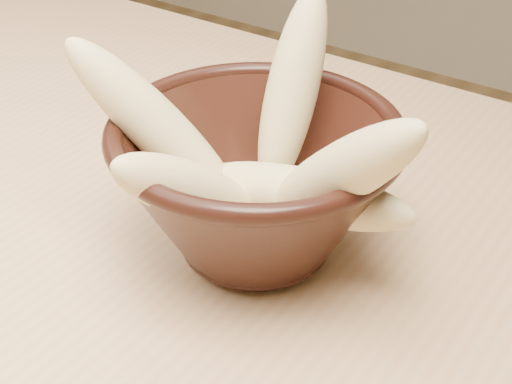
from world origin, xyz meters
TOP-DOWN VIEW (x-y plane):
  - table at (0.00, 0.00)m, footprint 1.20×0.80m
  - bowl at (0.12, 0.05)m, footprint 0.21×0.21m
  - milk_puddle at (0.12, 0.05)m, footprint 0.12×0.12m
  - banana_upright at (0.12, 0.10)m, footprint 0.04×0.10m
  - banana_left at (0.06, 0.01)m, footprint 0.14×0.10m
  - banana_right at (0.19, 0.03)m, footprint 0.15×0.08m
  - banana_across at (0.16, 0.05)m, footprint 0.16×0.06m
  - banana_front at (0.11, -0.01)m, footprint 0.07×0.13m

SIDE VIEW (x-z plane):
  - table at x=0.00m, z-range 0.30..1.05m
  - milk_puddle at x=0.12m, z-range 0.78..0.79m
  - bowl at x=0.12m, z-range 0.76..0.87m
  - banana_across at x=0.16m, z-range 0.79..0.84m
  - banana_front at x=0.11m, z-range 0.78..0.89m
  - banana_right at x=0.19m, z-range 0.78..0.93m
  - banana_left at x=0.06m, z-range 0.78..0.93m
  - banana_upright at x=0.12m, z-range 0.78..0.94m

